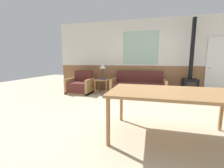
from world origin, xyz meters
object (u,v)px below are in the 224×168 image
(side_table, at_px, (103,82))
(dining_table, at_px, (172,95))
(wood_stove, at_px, (190,78))
(couch, at_px, (138,88))
(table_lamp, at_px, (103,67))
(armchair, at_px, (80,86))

(side_table, xyz_separation_m, dining_table, (2.06, -2.82, 0.26))
(dining_table, bearing_deg, wood_stove, 72.80)
(side_table, height_order, wood_stove, wood_stove)
(couch, height_order, table_lamp, table_lamp)
(wood_stove, bearing_deg, table_lamp, -178.51)
(couch, height_order, wood_stove, wood_stove)
(side_table, bearing_deg, dining_table, -53.93)
(armchair, height_order, side_table, armchair)
(couch, xyz_separation_m, wood_stove, (1.67, 0.11, 0.38))
(table_lamp, distance_m, wood_stove, 3.02)
(dining_table, bearing_deg, armchair, 137.41)
(dining_table, height_order, wood_stove, wood_stove)
(side_table, distance_m, table_lamp, 0.56)
(armchair, relative_size, side_table, 1.70)
(table_lamp, xyz_separation_m, dining_table, (2.07, -2.91, -0.29))
(side_table, xyz_separation_m, wood_stove, (2.98, 0.16, 0.20))
(couch, bearing_deg, wood_stove, 3.80)
(armchair, xyz_separation_m, side_table, (0.82, 0.17, 0.17))
(side_table, relative_size, wood_stove, 0.20)
(dining_table, xyz_separation_m, wood_stove, (0.92, 2.99, -0.06))
(side_table, bearing_deg, armchair, -168.04)
(table_lamp, bearing_deg, side_table, -78.49)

